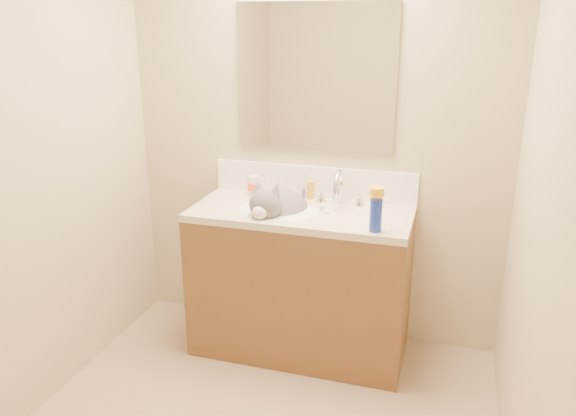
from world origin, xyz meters
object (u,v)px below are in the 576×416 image
Objects in this scene: pill_bottle at (254,185)px; cat at (277,210)px; faucet at (339,190)px; amber_bottle at (311,190)px; vanity_cabinet at (301,284)px; basin at (279,221)px; silver_jar at (306,193)px; spray_can at (376,215)px.

cat is at bearing -43.81° from pill_bottle.
amber_bottle is (-0.18, 0.07, -0.03)m from faucet.
amber_bottle is at bearing 90.57° from vanity_cabinet.
pill_bottle is 1.11× the size of amber_bottle.
cat reaches higher than vanity_cabinet.
pill_bottle is at bearing 150.95° from vanity_cabinet.
silver_jar is (0.09, 0.25, 0.10)m from basin.
silver_jar is at bearing 164.29° from amber_bottle.
cat is 0.61m from spray_can.
pill_bottle is (-0.21, 0.20, 0.07)m from cat.
pill_bottle is (-0.35, 0.19, 0.51)m from vanity_cabinet.
cat is 2.97× the size of spray_can.
silver_jar is at bearing 159.12° from faucet.
basin is 0.29m from amber_bottle.
spray_can is (0.44, -0.42, 0.03)m from amber_bottle.
pill_bottle is (-0.23, 0.22, 0.13)m from basin.
pill_bottle is 0.31m from silver_jar.
spray_can is at bearing -43.75° from amber_bottle.
faucet is 0.20m from amber_bottle.
amber_bottle is at bearing 2.93° from pill_bottle.
faucet is at bearing -21.75° from amber_bottle.
faucet is at bearing 37.29° from vanity_cabinet.
faucet is 0.58× the size of cat.
faucet is 1.71× the size of spray_can.
faucet is 0.43m from spray_can.
spray_can is at bearing -27.16° from pill_bottle.
cat reaches higher than pill_bottle.
pill_bottle is at bearing -175.13° from silver_jar.
vanity_cabinet is at bearing -29.05° from pill_bottle.
basin is 0.93× the size of cat.
pill_bottle reaches higher than amber_bottle.
amber_bottle is 0.61m from spray_can.
vanity_cabinet is 2.48× the size of cat.
spray_can reaches higher than amber_bottle.
silver_jar is at bearing 137.65° from spray_can.
vanity_cabinet is 19.82× the size of silver_jar.
spray_can reaches higher than pill_bottle.
vanity_cabinet is 2.67× the size of basin.
vanity_cabinet is 0.72m from spray_can.
silver_jar is (-0.21, 0.08, -0.06)m from faucet.
amber_bottle reaches higher than basin.
faucet is 4.63× the size of silver_jar.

